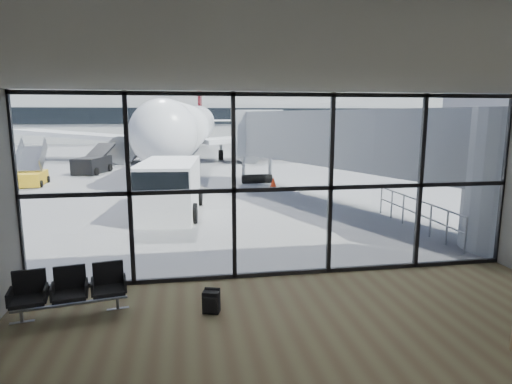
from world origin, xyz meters
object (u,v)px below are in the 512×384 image
object	(u,v)px
backpack	(211,302)
belt_loader	(93,164)
service_van	(169,188)
mobile_stairs	(30,176)
seating_row	(70,288)
airliner	(190,127)

from	to	relation	value
backpack	belt_loader	xyz separation A→B (m)	(-6.81, 23.19, 0.42)
backpack	service_van	world-z (taller)	service_van
mobile_stairs	seating_row	bearing A→B (deg)	-74.86
backpack	belt_loader	bearing A→B (deg)	124.77
backpack	mobile_stairs	xyz separation A→B (m)	(-9.28, 18.15, 0.27)
service_van	seating_row	bearing A→B (deg)	-95.22
belt_loader	mobile_stairs	size ratio (longest dim) A/B	1.42
service_van	belt_loader	bearing A→B (deg)	117.86
seating_row	backpack	world-z (taller)	seating_row
backpack	service_van	xyz separation A→B (m)	(-1.11, 9.16, 0.86)
airliner	service_van	world-z (taller)	airliner
airliner	service_van	bearing A→B (deg)	-87.39
seating_row	airliner	distance (m)	31.73
seating_row	belt_loader	bearing A→B (deg)	89.98
airliner	belt_loader	world-z (taller)	airliner
backpack	airliner	bearing A→B (deg)	108.24
backpack	mobile_stairs	distance (m)	20.39
backpack	airliner	world-z (taller)	airliner
airliner	mobile_stairs	bearing A→B (deg)	-118.55
belt_loader	mobile_stairs	xyz separation A→B (m)	(-2.47, -5.04, -0.15)
mobile_stairs	belt_loader	bearing A→B (deg)	58.85
belt_loader	mobile_stairs	bearing A→B (deg)	-101.64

